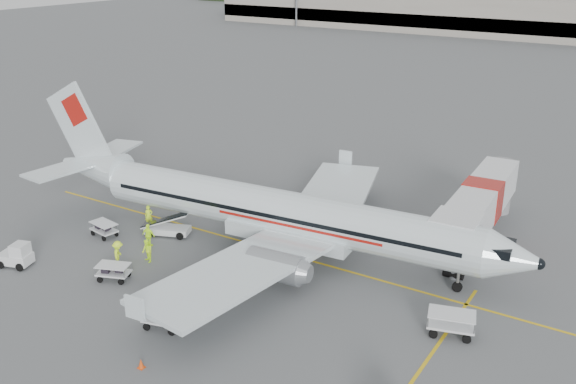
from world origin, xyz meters
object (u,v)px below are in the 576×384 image
at_px(tug_mid, 178,304).
at_px(belt_loader, 167,220).
at_px(aircraft, 280,183).
at_px(tug_aft, 15,254).
at_px(jet_bridge, 480,213).

bearing_deg(tug_mid, belt_loader, 118.84).
bearing_deg(aircraft, tug_aft, -145.46).
bearing_deg(aircraft, tug_mid, -96.22).
bearing_deg(belt_loader, tug_aft, -141.47).
relative_size(belt_loader, tug_mid, 1.83).
height_order(jet_bridge, belt_loader, jet_bridge).
height_order(jet_bridge, tug_aft, jet_bridge).
bearing_deg(belt_loader, tug_mid, -66.37).
bearing_deg(jet_bridge, aircraft, -144.79).
bearing_deg(jet_bridge, tug_aft, -144.22).
bearing_deg(tug_aft, tug_mid, -14.03).
distance_m(jet_bridge, belt_loader, 22.98).
distance_m(tug_mid, tug_aft, 13.74).
bearing_deg(jet_bridge, belt_loader, -153.85).
xyz_separation_m(tug_mid, tug_aft, (-13.72, -0.86, -0.09)).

